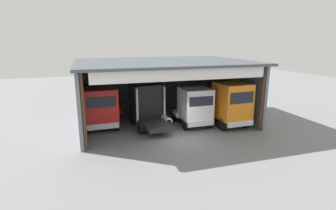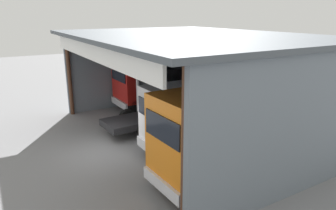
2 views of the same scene
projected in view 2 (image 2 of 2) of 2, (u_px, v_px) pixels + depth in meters
ground_plane at (105, 152)px, 15.13m from camera, size 80.00×80.00×0.00m
workshop_shed at (206, 64)px, 16.96m from camera, size 14.63×10.94×5.47m
truck_red_center_bay at (137, 84)px, 21.26m from camera, size 2.78×4.35×3.46m
truck_black_yard_outside at (162, 97)px, 17.92m from camera, size 2.94×5.21×3.59m
truck_white_right_bay at (178, 120)px, 14.34m from camera, size 2.53×4.96×3.32m
truck_orange_center_left_bay at (198, 141)px, 11.39m from camera, size 2.77×5.09×3.76m
oil_drum at (249, 114)px, 19.37m from camera, size 0.58×0.58×0.87m
tool_cart at (201, 101)px, 22.00m from camera, size 0.90×0.60×1.00m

